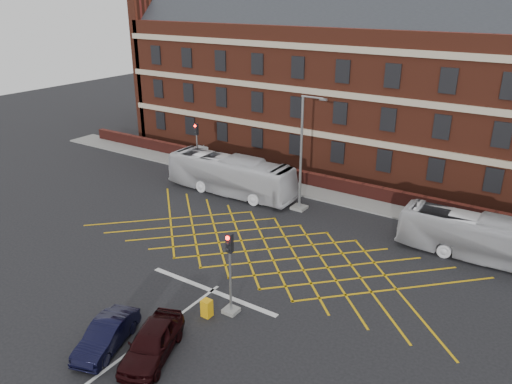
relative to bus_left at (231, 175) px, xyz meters
The scene contains 16 objects.
ground 11.03m from the bus_left, 48.14° to the right, with size 120.00×120.00×0.00m, color black.
victorian_building 17.01m from the bus_left, 61.45° to the left, with size 51.00×12.17×20.40m.
boundary_wall 8.81m from the bus_left, 33.68° to the left, with size 56.00×0.50×1.10m, color #4A1813.
far_pavement 8.37m from the bus_left, 27.90° to the left, with size 60.00×3.00×0.12m, color slate.
box_junction_hatching 9.65m from the bus_left, 40.09° to the right, with size 11.50×0.12×0.02m, color #CC990C.
stop_line 13.81m from the bus_left, 57.93° to the right, with size 8.00×0.30×0.02m, color silver.
centre_line 19.61m from the bus_left, 68.10° to the right, with size 0.15×14.00×0.02m, color silver.
bus_left is the anchor object (origin of this frame).
bus_right 18.27m from the bus_left, ahead, with size 2.23×9.54×2.66m, color silver.
car_navy 18.75m from the bus_left, 70.58° to the right, with size 1.33×3.80×1.25m, color black.
car_maroon 18.93m from the bus_left, 63.94° to the right, with size 1.69×4.19×1.43m, color black.
traffic_light_near 15.63m from the bus_left, 53.75° to the right, with size 0.70×0.70×4.27m.
traffic_light_far 5.87m from the bus_left, 155.52° to the left, with size 0.70×0.70×4.27m.
street_lamp 6.12m from the bus_left, ahead, with size 2.25×1.00×8.21m.
direction_signs 6.24m from the bus_left, 148.73° to the left, with size 1.10×0.16×2.20m.
utility_cabinet 15.95m from the bus_left, 57.91° to the right, with size 0.46×0.43×0.89m, color #E8A40D.
Camera 1 is at (14.26, -20.80, 14.51)m, focal length 35.00 mm.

